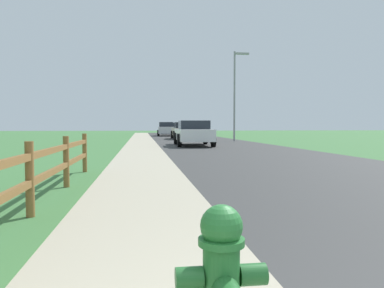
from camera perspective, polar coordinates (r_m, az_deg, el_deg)
The scene contains 11 objects.
ground_plane at distance 25.81m, azimuth -5.52°, elevation 0.21°, with size 120.00×120.00×0.00m, color #40753D.
road_asphalt at distance 28.15m, azimuth 1.45°, elevation 0.45°, with size 7.00×66.00×0.01m, color #383838.
curb_concrete at distance 27.86m, azimuth -11.86°, elevation 0.36°, with size 6.00×66.00×0.01m, color #B1A78E.
grass_verge at distance 28.00m, azimuth -14.92°, elevation 0.35°, with size 5.00×66.00×0.00m, color #40753D.
fire_hydrant at distance 2.01m, azimuth 4.58°, elevation -19.73°, with size 0.47×0.39×0.78m.
rail_fence at distance 5.20m, azimuth -23.60°, elevation -4.13°, with size 0.11×9.44×0.98m.
parked_suv_white at distance 21.85m, azimuth 0.21°, elevation 1.71°, with size 2.20×5.03×1.46m.
parked_car_beige at distance 32.64m, azimuth -1.26°, elevation 2.10°, with size 2.14×4.91×1.46m.
parked_car_silver at distance 42.62m, azimuth -3.99°, elevation 2.32°, with size 2.12×4.94×1.57m.
parked_car_black at distance 51.99m, azimuth -3.59°, elevation 2.36°, with size 2.23×4.58×1.52m.
street_lamp at distance 28.52m, azimuth 6.72°, elevation 8.45°, with size 1.17×0.20×6.73m.
Camera 1 is at (-1.01, -0.76, 1.18)m, focal length 34.85 mm.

